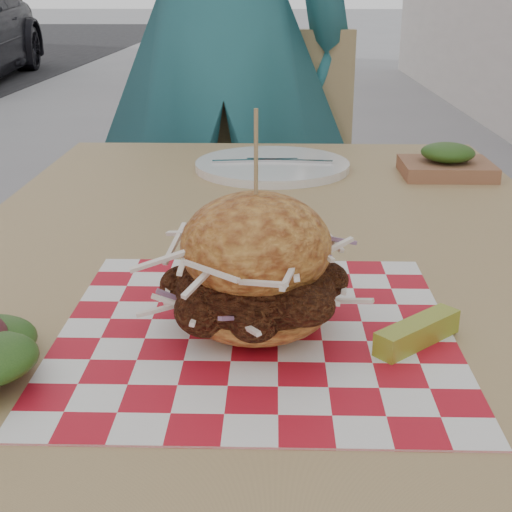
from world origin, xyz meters
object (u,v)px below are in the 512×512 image
Objects in this scene: diner at (219,33)px; sandwich at (256,273)px; patio_chair at (271,190)px; patio_table at (270,297)px.

diner is 1.27m from sandwich.
patio_chair is at bearing 161.86° from diner.
sandwich is (0.12, -1.25, -0.14)m from diner.
sandwich reaches higher than patio_chair.
patio_table is at bearing 93.94° from diner.
patio_table is 0.97m from patio_chair.
diner is at bearing 95.61° from sandwich.
sandwich is (-0.01, -0.26, 0.14)m from patio_table.
patio_chair is at bearing 89.60° from sandwich.
diner reaches higher than sandwich.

